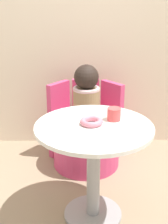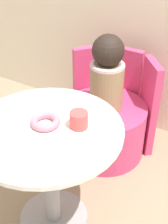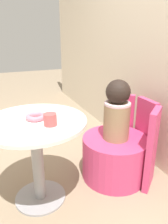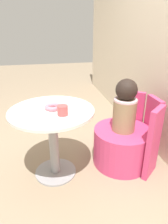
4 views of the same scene
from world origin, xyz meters
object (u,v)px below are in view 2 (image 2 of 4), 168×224
round_table (49,155)px  cup (79,120)px  tub_chair (104,129)px  donut (45,122)px  child_figure (107,74)px

round_table → cup: (0.13, 0.08, 0.21)m
tub_chair → donut: size_ratio=4.03×
tub_chair → child_figure: child_figure is taller
donut → cup: bearing=24.6°
child_figure → cup: (0.16, -0.60, 0.08)m
tub_chair → cup: bearing=-74.7°
round_table → donut: donut is taller
round_table → child_figure: size_ratio=1.43×
round_table → donut: 0.19m
cup → donut: bearing=-155.4°
round_table → cup: cup is taller
tub_chair → cup: size_ratio=6.66×
tub_chair → child_figure: size_ratio=1.12×
donut → child_figure: bearing=91.8°
cup → child_figure: bearing=105.3°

